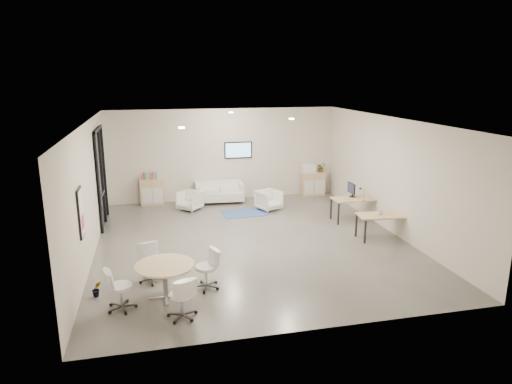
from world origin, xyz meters
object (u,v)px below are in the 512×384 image
at_px(sideboard_left, 152,192).
at_px(loveseat, 220,193).
at_px(desk_rear, 354,200).
at_px(desk_front, 381,217).
at_px(armchair_left, 190,200).
at_px(sideboard_right, 313,184).
at_px(round_table, 165,269).
at_px(armchair_right, 269,199).

xyz_separation_m(sideboard_left, loveseat, (2.29, -0.19, -0.11)).
bearing_deg(desk_rear, desk_front, -89.44).
bearing_deg(armchair_left, loveseat, 74.39).
relative_size(sideboard_left, desk_front, 0.68).
distance_m(sideboard_right, loveseat, 3.50).
height_order(loveseat, desk_rear, loveseat).
bearing_deg(desk_front, desk_rear, 97.06).
relative_size(loveseat, desk_rear, 1.26).
relative_size(desk_front, round_table, 1.14).
bearing_deg(loveseat, armchair_right, -37.53).
distance_m(sideboard_left, desk_rear, 6.76).
bearing_deg(round_table, sideboard_right, 51.30).
xyz_separation_m(sideboard_right, armchair_left, (-4.60, -0.91, -0.09)).
distance_m(sideboard_left, round_table, 6.99).
height_order(sideboard_right, armchair_left, sideboard_right).
distance_m(armchair_left, desk_front, 6.19).
height_order(armchair_left, round_table, round_table).
distance_m(sideboard_right, round_table, 8.96).
xyz_separation_m(desk_front, round_table, (-5.81, -2.20, 0.03)).
xyz_separation_m(armchair_right, desk_rear, (2.23, -1.69, 0.27)).
relative_size(sideboard_right, round_table, 0.74).
bearing_deg(armchair_right, desk_front, -80.06).
xyz_separation_m(sideboard_left, sideboard_right, (5.79, -0.00, -0.02)).
bearing_deg(armchair_right, loveseat, 113.52).
xyz_separation_m(sideboard_left, desk_front, (6.00, -4.79, 0.15)).
distance_m(sideboard_left, desk_front, 7.68).
bearing_deg(desk_rear, loveseat, 140.18).
distance_m(sideboard_left, armchair_left, 1.50).
xyz_separation_m(armchair_left, armchair_right, (2.54, -0.57, 0.01)).
bearing_deg(armchair_right, round_table, -147.26).
relative_size(armchair_left, desk_rear, 0.51).
bearing_deg(sideboard_right, armchair_left, -168.83).
xyz_separation_m(desk_rear, desk_front, (0.04, -1.62, -0.04)).
height_order(loveseat, round_table, loveseat).
height_order(loveseat, desk_front, loveseat).
relative_size(armchair_left, round_table, 0.59).
height_order(armchair_right, round_table, armchair_right).
height_order(sideboard_left, armchair_right, sideboard_left).
height_order(sideboard_right, armchair_right, sideboard_right).
bearing_deg(armchair_left, sideboard_left, -176.49).
bearing_deg(round_table, sideboard_left, 91.54).
height_order(sideboard_left, loveseat, sideboard_left).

